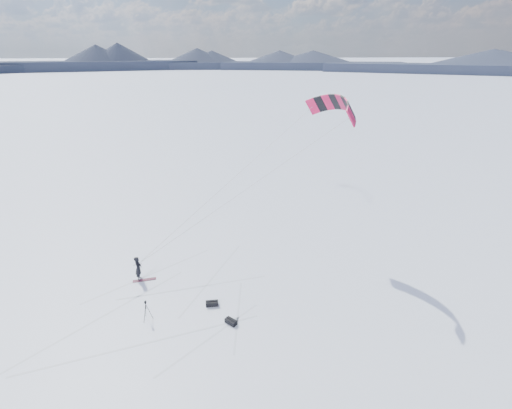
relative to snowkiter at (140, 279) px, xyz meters
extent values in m
plane|color=white|center=(0.99, -3.41, 0.00)|extent=(1800.00, 1800.00, 0.00)
cube|color=#191D2F|center=(189.09, 255.47, 2.63)|extent=(147.80, 124.57, 5.26)
cone|color=#191D2F|center=(189.09, 255.47, 5.26)|extent=(89.40, 89.40, 8.00)
cube|color=#191D2F|center=(99.88, 300.93, 2.63)|extent=(156.56, 89.15, 5.26)
cone|color=#191D2F|center=(99.88, 300.93, 5.26)|extent=(80.64, 80.64, 8.00)
cube|color=#191D2F|center=(0.99, 316.59, 2.63)|extent=(150.00, 45.00, 5.26)
cone|color=#191D2F|center=(0.99, 316.59, 5.26)|extent=(64.00, 64.00, 8.00)
cube|color=#191D2F|center=(-97.89, 300.93, 2.63)|extent=(156.56, 89.15, 5.26)
cone|color=#191D2F|center=(-97.89, 300.93, 5.26)|extent=(80.64, 80.64, 8.00)
cube|color=silver|center=(-4.01, -7.41, 0.00)|extent=(6.00, 0.12, 0.01)
cube|color=silver|center=(-2.31, -5.11, 0.00)|extent=(3.52, 7.29, 0.01)
cube|color=silver|center=(-0.61, -2.81, 0.00)|extent=(6.45, 7.79, 0.01)
cube|color=silver|center=(1.09, -0.51, 0.00)|extent=(11.66, 3.07, 0.01)
cube|color=silver|center=(2.79, -6.21, 0.00)|extent=(1.27, 5.91, 0.01)
cube|color=silver|center=(4.49, -3.91, 0.00)|extent=(6.52, 4.83, 0.01)
cube|color=silver|center=(6.19, -1.61, 0.00)|extent=(8.85, 4.87, 0.01)
imported|color=black|center=(0.00, 0.00, 0.00)|extent=(0.45, 0.66, 1.76)
cube|color=maroon|center=(0.32, -0.14, 0.02)|extent=(1.56, 0.45, 0.04)
cylinder|color=black|center=(1.18, -4.32, 0.54)|extent=(0.35, 0.05, 1.08)
cylinder|color=black|center=(0.94, -4.16, 0.54)|extent=(0.18, 0.32, 1.08)
cylinder|color=black|center=(0.93, -4.44, 0.54)|extent=(0.21, 0.30, 1.08)
cylinder|color=black|center=(1.02, -4.31, 0.92)|extent=(0.03, 0.03, 0.32)
cube|color=black|center=(1.02, -4.31, 1.13)|extent=(0.07, 0.07, 0.05)
cube|color=black|center=(1.02, -4.31, 1.21)|extent=(0.12, 0.09, 0.09)
cylinder|color=black|center=(1.02, -4.23, 1.21)|extent=(0.06, 0.09, 0.06)
cube|color=black|center=(4.82, -3.59, 0.14)|extent=(0.77, 0.38, 0.29)
cylinder|color=black|center=(4.82, -3.59, 0.30)|extent=(0.72, 0.10, 0.07)
cube|color=black|center=(5.84, -5.42, 0.13)|extent=(0.74, 0.76, 0.27)
cylinder|color=black|center=(5.84, -5.42, 0.29)|extent=(0.53, 0.55, 0.08)
cube|color=#CE1549|center=(14.44, 0.56, 10.66)|extent=(1.06, 0.78, 1.38)
cube|color=black|center=(14.67, 1.15, 10.89)|extent=(0.96, 0.83, 1.33)
cube|color=#CE1549|center=(14.79, 1.81, 11.07)|extent=(0.85, 0.86, 1.26)
cube|color=black|center=(14.81, 2.50, 11.18)|extent=(0.82, 0.85, 1.20)
cube|color=#CE1549|center=(14.71, 3.20, 11.21)|extent=(0.92, 0.86, 1.12)
cube|color=black|center=(14.51, 3.88, 11.18)|extent=(1.02, 0.84, 1.20)
cube|color=#CE1549|center=(14.21, 4.51, 11.07)|extent=(1.11, 0.80, 1.26)
cube|color=black|center=(13.82, 5.05, 10.89)|extent=(1.19, 0.73, 1.33)
cube|color=#CE1549|center=(13.36, 5.50, 10.66)|extent=(1.25, 0.63, 1.38)
cylinder|color=gray|center=(7.22, 0.28, 5.92)|extent=(14.45, 0.58, 9.48)
cylinder|color=gray|center=(6.68, 2.75, 5.92)|extent=(13.38, 5.52, 9.48)
cylinder|color=black|center=(0.00, 0.00, 1.19)|extent=(0.54, 0.15, 0.03)
camera|label=1|loc=(4.69, -22.57, 14.57)|focal=26.00mm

